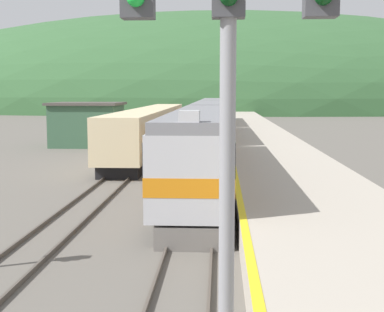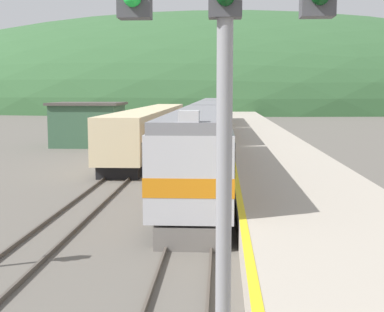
# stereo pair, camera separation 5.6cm
# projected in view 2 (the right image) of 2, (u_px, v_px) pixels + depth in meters

# --- Properties ---
(track_main) EXTENTS (1.52, 180.00, 0.16)m
(track_main) POSITION_uv_depth(u_px,v_px,m) (214.00, 129.00, 71.40)
(track_main) COLOR #4C443D
(track_main) RESTS_ON ground
(track_siding) EXTENTS (1.52, 180.00, 0.16)m
(track_siding) POSITION_uv_depth(u_px,v_px,m) (177.00, 129.00, 71.67)
(track_siding) COLOR #4C443D
(track_siding) RESTS_ON ground
(platform) EXTENTS (6.16, 140.00, 1.05)m
(platform) POSITION_uv_depth(u_px,v_px,m) (259.00, 139.00, 51.27)
(platform) COLOR #ADA393
(platform) RESTS_ON ground
(distant_hills) EXTENTS (213.14, 95.91, 54.36)m
(distant_hills) POSITION_uv_depth(u_px,v_px,m) (218.00, 109.00, 154.75)
(distant_hills) COLOR #335B33
(distant_hills) RESTS_ON ground
(station_shed) EXTENTS (6.44, 6.03, 4.05)m
(station_shed) POSITION_uv_depth(u_px,v_px,m) (88.00, 124.00, 49.76)
(station_shed) COLOR #385B42
(station_shed) RESTS_ON ground
(express_train_lead_car) EXTENTS (2.91, 21.57, 4.45)m
(express_train_lead_car) POSITION_uv_depth(u_px,v_px,m) (201.00, 147.00, 27.05)
(express_train_lead_car) COLOR black
(express_train_lead_car) RESTS_ON ground
(carriage_second) EXTENTS (2.90, 20.01, 4.09)m
(carriage_second) POSITION_uv_depth(u_px,v_px,m) (210.00, 123.00, 48.76)
(carriage_second) COLOR black
(carriage_second) RESTS_ON ground
(carriage_third) EXTENTS (2.90, 20.01, 4.09)m
(carriage_third) POSITION_uv_depth(u_px,v_px,m) (214.00, 113.00, 69.47)
(carriage_third) COLOR black
(carriage_third) RESTS_ON ground
(siding_train) EXTENTS (2.90, 33.15, 3.60)m
(siding_train) POSITION_uv_depth(u_px,v_px,m) (152.00, 129.00, 46.17)
(siding_train) COLOR black
(siding_train) RESTS_ON ground
(signal_mast_main) EXTENTS (3.30, 0.42, 7.94)m
(signal_mast_main) POSITION_uv_depth(u_px,v_px,m) (225.00, 56.00, 6.49)
(signal_mast_main) COLOR gray
(signal_mast_main) RESTS_ON ground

